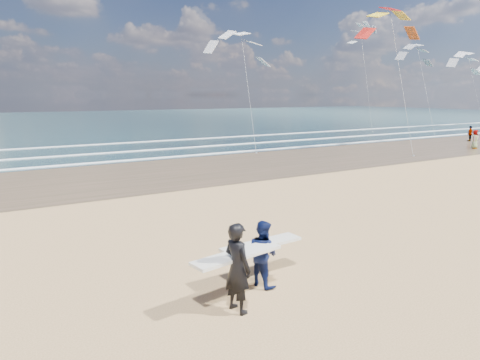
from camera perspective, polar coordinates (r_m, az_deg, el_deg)
wet_sand_strip at (r=35.46m, az=14.22°, el=3.54°), size 220.00×12.00×0.01m
ocean at (r=82.77m, az=-13.39°, el=7.82°), size 220.00×100.00×0.02m
foam_breakers at (r=43.12m, az=4.69°, el=5.23°), size 220.00×11.70×0.05m
surfer_near at (r=9.24m, az=-0.35°, el=-11.44°), size 2.25×1.18×1.97m
surfer_far at (r=10.51m, az=3.03°, el=-9.60°), size 2.23×1.13×1.63m
beachgoer_0 at (r=42.21m, az=28.85°, el=4.78°), size 0.90×0.71×1.62m
beachgoer_1 at (r=48.85m, az=28.34°, el=5.47°), size 0.92×0.43×1.53m
kite_0 at (r=36.81m, az=20.32°, el=14.69°), size 6.52×4.82×12.55m
kite_1 at (r=36.37m, az=0.87°, el=13.79°), size 6.23×4.79×10.86m
kite_2 at (r=54.01m, az=23.31°, el=12.16°), size 5.75×4.73×11.34m
kite_5 at (r=58.04m, az=16.38°, el=13.76°), size 5.04×4.65×14.35m
kite_7 at (r=64.65m, az=28.67°, el=11.60°), size 6.51×4.82×11.20m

